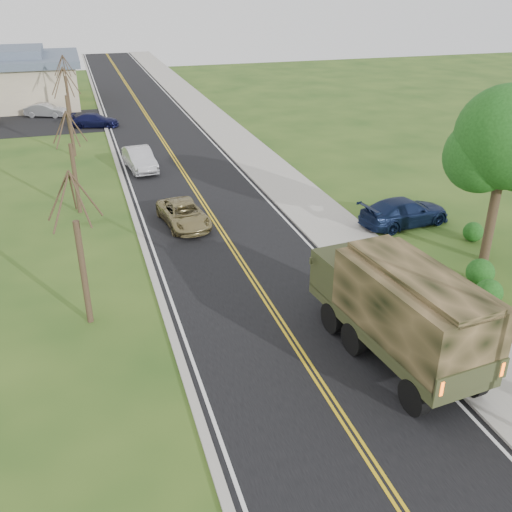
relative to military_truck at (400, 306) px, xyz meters
name	(u,v)px	position (x,y,z in m)	size (l,w,h in m)	color
ground	(376,470)	(-3.00, -4.37, -2.14)	(160.00, 160.00, 0.00)	#254617
road	(156,131)	(-3.00, 35.63, -2.13)	(8.00, 120.00, 0.01)	black
curb_right	(203,127)	(1.15, 35.63, -2.08)	(0.30, 120.00, 0.12)	#9E998E
sidewalk_right	(222,126)	(2.90, 35.63, -2.09)	(3.20, 120.00, 0.10)	#9E998E
curb_left	(108,134)	(-7.15, 35.63, -2.09)	(0.30, 120.00, 0.10)	#9E998E
leafy_tree	(506,145)	(8.00, 5.64, 3.36)	(4.83, 4.50, 8.10)	#38281C
bare_tree_a	(82,261)	(-10.00, 5.63, 0.49)	(1.93, 2.26, 6.08)	#38281C
bare_tree_b	(74,170)	(-10.00, 17.63, 0.34)	(1.83, 2.14, 5.73)	#38281C
bare_tree_c	(70,119)	(-10.00, 29.63, 0.64)	(2.04, 2.39, 6.42)	#38281C
bare_tree_d	(68,93)	(-10.00, 41.63, 0.41)	(1.88, 2.20, 5.91)	#38281C
military_truck	(400,306)	(0.00, 0.00, 0.00)	(3.36, 7.71, 3.73)	black
suv_champagne	(184,214)	(-4.70, 14.05, -1.51)	(2.06, 4.48, 1.24)	olive
sedan_silver	(140,159)	(-5.72, 24.70, -1.38)	(1.60, 4.58, 1.51)	#BBBAC0
pickup_navy	(405,212)	(6.58, 10.54, -1.40)	(2.07, 5.10, 1.48)	#101B3B
lot_car_silver	(46,110)	(-12.23, 44.34, -1.50)	(1.36, 3.89, 1.28)	#B4B4B9
lot_car_navy	(95,120)	(-8.00, 38.66, -1.53)	(1.69, 4.17, 1.21)	#0E1036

